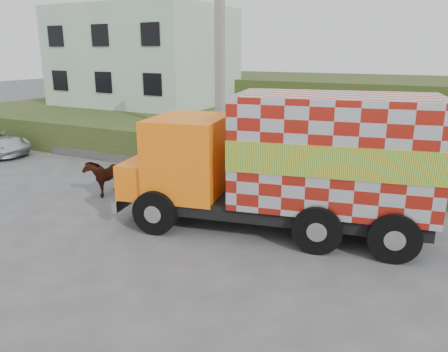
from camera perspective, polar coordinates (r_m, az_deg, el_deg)
The scene contains 9 objects.
ground at distance 13.70m, azimuth -5.94°, elevation -4.83°, with size 120.00×120.00×0.00m, color #474749.
embankment at distance 22.21m, azimuth 8.40°, elevation 5.21°, with size 40.00×12.00×1.50m, color #234A18.
embankment_far at distance 33.56m, azimuth 15.43°, elevation 9.74°, with size 40.00×12.00×3.00m, color #234A18.
retaining_strip at distance 18.03m, azimuth -3.93°, elevation 1.03°, with size 16.00×0.50×0.40m, color #595651.
building at distance 29.79m, azimuth -10.25°, elevation 15.11°, with size 10.00×8.00×6.00m, color #B3D1B3.
utility_pole at distance 17.28m, azimuth -0.56°, elevation 13.44°, with size 1.20×0.30×8.00m.
cargo_truck at distance 11.98m, azimuth 8.55°, elevation 1.82°, with size 8.87×4.39×3.79m.
cow at distance 15.84m, azimuth -15.24°, elevation 0.06°, with size 0.70×1.54×1.30m, color black.
pedestrian at distance 18.49m, azimuth 10.72°, elevation 7.88°, with size 0.60×0.39×1.64m, color #2D2A28.
Camera 1 is at (7.16, -10.62, 4.86)m, focal length 35.00 mm.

